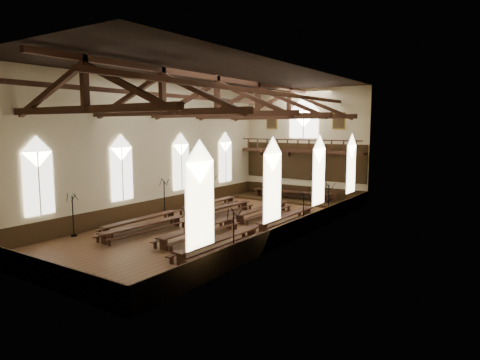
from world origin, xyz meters
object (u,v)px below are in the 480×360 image
object	(u,v)px
candelabrum_left_near	(73,223)
candelabrum_right_far	(328,209)
dais	(292,200)
refectory_row_a	(179,211)
candelabrum_left_far	(213,194)
refectory_row_c	(234,219)
candelabrum_left_mid	(164,204)
refectory_row_b	(187,217)
candelabrum_right_mid	(303,220)
refectory_row_d	(257,228)
high_table	(292,192)
candelabrum_right_near	(234,247)

from	to	relation	value
candelabrum_left_near	candelabrum_right_far	size ratio (longest dim) A/B	0.97
dais	candelabrum_right_far	distance (m)	8.25
refectory_row_a	dais	world-z (taller)	refectory_row_a
refectory_row_a	candelabrum_left_far	size ratio (longest dim) A/B	5.60
refectory_row_c	candelabrum_left_mid	xyz separation A→B (m)	(-6.59, 0.24, 0.32)
refectory_row_a	candelabrum_right_far	size ratio (longest dim) A/B	5.02
refectory_row_b	candelabrum_left_near	distance (m)	7.25
candelabrum_left_far	candelabrum_right_mid	bearing A→B (deg)	-24.59
refectory_row_d	high_table	xyz separation A→B (m)	(-4.00, 12.35, 0.25)
dais	high_table	bearing A→B (deg)	0.00
refectory_row_a	refectory_row_d	bearing A→B (deg)	-9.47
refectory_row_a	candelabrum_left_far	distance (m)	6.59
refectory_row_c	candelabrum_left_mid	distance (m)	6.60
candelabrum_right_mid	dais	bearing A→B (deg)	120.64
dais	candelabrum_left_mid	distance (m)	11.99
refectory_row_d	candelabrum_left_far	bearing A→B (deg)	140.70
candelabrum_left_mid	candelabrum_right_mid	world-z (taller)	candelabrum_left_mid
high_table	candelabrum_right_near	size ratio (longest dim) A/B	2.68
high_table	candelabrum_right_far	xyz separation A→B (m)	(5.83, -5.80, 0.04)
candelabrum_right_near	candelabrum_right_far	bearing A→B (deg)	90.00
high_table	refectory_row_d	bearing A→B (deg)	-72.05
refectory_row_a	dais	distance (m)	11.64
refectory_row_a	candelabrum_left_mid	size ratio (longest dim) A/B	5.00
refectory_row_a	candelabrum_right_mid	distance (m)	9.40
candelabrum_left_near	candelabrum_left_far	bearing A→B (deg)	90.00
refectory_row_a	high_table	bearing A→B (deg)	72.61
refectory_row_b	dais	bearing A→B (deg)	81.71
refectory_row_b	refectory_row_c	world-z (taller)	refectory_row_c
candelabrum_right_near	refectory_row_a	bearing A→B (deg)	145.59
refectory_row_a	candelabrum_right_near	distance (m)	11.29
refectory_row_a	candelabrum_left_near	world-z (taller)	candelabrum_left_near
high_table	refectory_row_a	bearing A→B (deg)	-107.39
refectory_row_d	candelabrum_right_near	size ratio (longest dim) A/B	5.17
refectory_row_c	dais	bearing A→B (deg)	96.87
candelabrum_left_far	candelabrum_right_far	xyz separation A→B (m)	(11.10, -1.03, 0.09)
refectory_row_c	refectory_row_d	distance (m)	3.01
candelabrum_right_far	high_table	bearing A→B (deg)	135.18
candelabrum_left_mid	candelabrum_right_mid	xyz separation A→B (m)	(11.10, 0.90, -0.04)
refectory_row_d	candelabrum_left_near	size ratio (longest dim) A/B	5.39
refectory_row_d	high_table	distance (m)	12.99
refectory_row_c	refectory_row_b	bearing A→B (deg)	-158.45
candelabrum_left_mid	candelabrum_left_far	bearing A→B (deg)	90.00
refectory_row_b	high_table	xyz separation A→B (m)	(1.78, 12.21, 0.30)
candelabrum_left_far	candelabrum_right_mid	distance (m)	12.21
refectory_row_b	candelabrum_left_far	size ratio (longest dim) A/B	5.61
candelabrum_right_near	candelabrum_right_far	world-z (taller)	candelabrum_right_near
candelabrum_right_mid	candelabrum_left_far	bearing A→B (deg)	155.41
refectory_row_c	dais	xyz separation A→B (m)	(-1.32, 10.98, -0.41)
candelabrum_left_mid	candelabrum_right_mid	bearing A→B (deg)	4.63
candelabrum_right_near	refectory_row_d	bearing A→B (deg)	109.63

